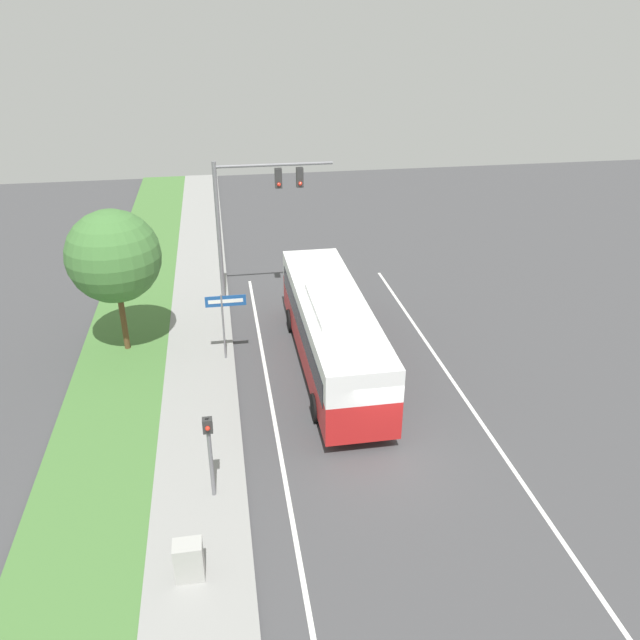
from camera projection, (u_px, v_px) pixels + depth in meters
ground_plane at (387, 444)px, 20.94m from camera, size 80.00×80.00×0.00m
sidewalk at (200, 462)px, 19.98m from camera, size 2.80×80.00×0.12m
grass_verge at (96, 474)px, 19.50m from camera, size 3.60×80.00×0.10m
lane_divider_near at (281, 455)px, 20.40m from camera, size 0.14×30.00×0.01m
lane_divider_far at (488, 433)px, 21.48m from camera, size 0.14×30.00×0.01m
bus at (332, 327)px, 24.69m from camera, size 2.70×11.41×3.28m
signal_gantry at (251, 205)px, 29.04m from camera, size 5.52×0.41×7.05m
pedestrian_signal at (209, 445)px, 17.75m from camera, size 0.28×0.34×2.84m
street_sign at (225, 313)px, 25.04m from camera, size 1.62×0.08×2.98m
utility_cabinet at (189, 560)px, 15.62m from camera, size 0.73×0.53×1.10m
roadside_tree at (114, 256)px, 24.92m from camera, size 3.77×3.77×6.06m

